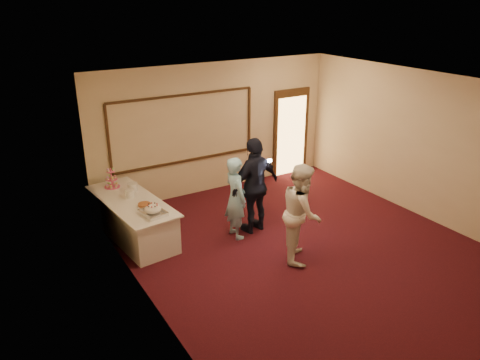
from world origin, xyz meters
name	(u,v)px	position (x,y,z in m)	size (l,w,h in m)	color
floor	(307,251)	(0.00, 0.00, 0.00)	(7.00, 7.00, 0.00)	#330B14
room_walls	(314,145)	(0.00, 0.00, 2.03)	(6.04, 7.04, 3.02)	beige
wall_molding	(184,129)	(-0.80, 3.47, 1.60)	(3.45, 0.04, 1.55)	#362010
doorway	(291,133)	(2.15, 3.45, 1.08)	(1.05, 0.07, 2.20)	#362010
buffet_table	(133,218)	(-2.54, 2.18, 0.39)	(1.16, 2.46, 0.77)	white
pavlova_tray	(153,210)	(-2.41, 1.37, 0.85)	(0.43, 0.54, 0.19)	silver
cupcake_stand	(112,180)	(-2.65, 2.98, 0.93)	(0.31, 0.31, 0.45)	#DF4E89
plate_stack_a	(130,193)	(-2.51, 2.31, 0.85)	(0.19, 0.19, 0.16)	white
plate_stack_b	(132,187)	(-2.36, 2.57, 0.85)	(0.20, 0.20, 0.17)	white
tart	(144,205)	(-2.42, 1.78, 0.80)	(0.27, 0.27, 0.06)	white
man	(236,198)	(-0.83, 1.18, 0.80)	(0.59, 0.39, 1.61)	#8FCDF0
woman	(302,213)	(-0.26, -0.09, 0.88)	(0.86, 0.67, 1.76)	white
guest	(255,185)	(-0.38, 1.20, 0.95)	(1.12, 0.46, 1.90)	black
camera_flash	(270,161)	(-0.16, 1.06, 1.46)	(0.07, 0.04, 0.05)	white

